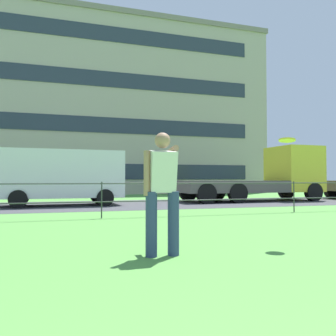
{
  "coord_description": "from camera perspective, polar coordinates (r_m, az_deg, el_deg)",
  "views": [
    {
      "loc": [
        -1.24,
        0.29,
        1.06
      ],
      "look_at": [
        1.09,
        7.63,
        1.31
      ],
      "focal_mm": 38.16,
      "sensor_mm": 36.0,
      "label": 1
    }
  ],
  "objects": [
    {
      "name": "person_thrower",
      "position": [
        4.99,
        -0.94,
        -3.36
      ],
      "size": [
        0.52,
        0.77,
        1.72
      ],
      "color": "navy",
      "rests_on": "ground"
    },
    {
      "name": "flatbed_truck_far_left",
      "position": [
        18.67,
        15.91,
        -1.31
      ],
      "size": [
        7.35,
        2.56,
        2.75
      ],
      "color": "yellow",
      "rests_on": "ground"
    },
    {
      "name": "frisbee",
      "position": [
        6.2,
        18.48,
        4.25
      ],
      "size": [
        0.38,
        0.38,
        0.06
      ],
      "color": "yellow"
    },
    {
      "name": "street_strip",
      "position": [
        15.12,
        -12.99,
        -5.83
      ],
      "size": [
        80.0,
        6.06,
        0.01
      ],
      "primitive_type": "cube",
      "color": "#424247",
      "rests_on": "ground"
    },
    {
      "name": "panel_van_far_right",
      "position": [
        15.19,
        -16.86,
        -0.99
      ],
      "size": [
        5.06,
        2.22,
        2.24
      ],
      "color": "white",
      "rests_on": "ground"
    },
    {
      "name": "apartment_building_background",
      "position": [
        32.7,
        -10.97,
        8.15
      ],
      "size": [
        25.69,
        14.05,
        13.45
      ],
      "color": "#ADA393",
      "rests_on": "ground"
    },
    {
      "name": "park_fence",
      "position": [
        9.99,
        -10.55,
        -4.02
      ],
      "size": [
        37.53,
        0.04,
        1.0
      ],
      "color": "#333833",
      "rests_on": "ground"
    }
  ]
}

